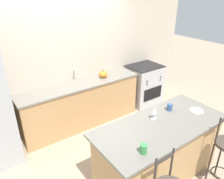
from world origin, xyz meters
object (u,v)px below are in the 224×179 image
wine_glass (155,110)px  coffee_mug (170,107)px  oven_range (144,84)px  pumpkin_decoration (103,74)px  tumbler_cup (143,149)px  dinner_plate (197,111)px

wine_glass → coffee_mug: bearing=4.9°
oven_range → pumpkin_decoration: bearing=179.8°
oven_range → wine_glass: (-1.43, -1.71, 0.60)m
tumbler_cup → wine_glass: bearing=35.7°
oven_range → pumpkin_decoration: (-1.17, 0.00, 0.53)m
dinner_plate → coffee_mug: 0.41m
coffee_mug → tumbler_cup: 1.08m
wine_glass → coffee_mug: size_ratio=1.81×
oven_range → wine_glass: 2.31m
dinner_plate → coffee_mug: size_ratio=1.87×
wine_glass → pumpkin_decoration: size_ratio=1.16×
dinner_plate → pumpkin_decoration: bearing=102.1°
oven_range → tumbler_cup: (-2.03, -2.14, 0.52)m
oven_range → wine_glass: bearing=-129.9°
oven_range → dinner_plate: (-0.75, -1.94, 0.47)m
dinner_plate → tumbler_cup: (-1.28, -0.20, 0.05)m
dinner_plate → tumbler_cup: size_ratio=1.83×
coffee_mug → pumpkin_decoration: size_ratio=0.64×
oven_range → pumpkin_decoration: size_ratio=5.37×
oven_range → tumbler_cup: tumbler_cup is taller
tumbler_cup → pumpkin_decoration: (0.87, 2.15, 0.01)m
tumbler_cup → oven_range: bearing=46.5°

